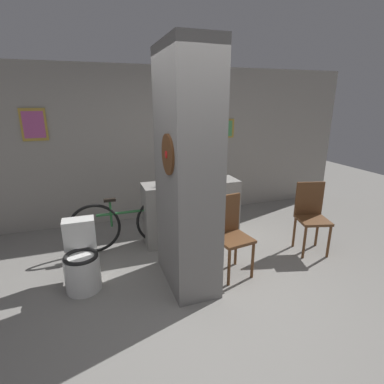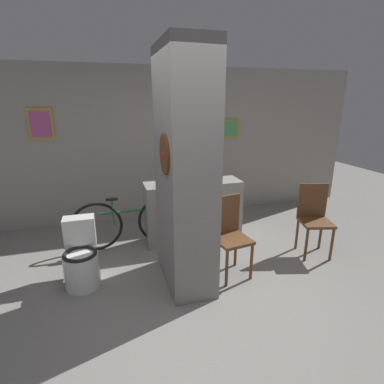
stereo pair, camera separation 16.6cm
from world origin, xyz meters
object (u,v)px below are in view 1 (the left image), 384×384
object	(u,v)px
chair_by_doorway	(311,214)
bottle_tall	(169,178)
toilet	(82,261)
chair_near_pillar	(230,232)
bicycle	(129,223)

from	to	relation	value
chair_by_doorway	bottle_tall	bearing A→B (deg)	169.42
toilet	chair_by_doorway	bearing A→B (deg)	-2.11
chair_near_pillar	bicycle	bearing A→B (deg)	126.68
toilet	chair_near_pillar	xyz separation A→B (m)	(1.71, -0.27, 0.22)
bicycle	chair_near_pillar	bearing A→B (deg)	-44.60
chair_by_doorway	bicycle	bearing A→B (deg)	174.39
chair_near_pillar	chair_by_doorway	xyz separation A→B (m)	(1.32, 0.16, 0.00)
chair_by_doorway	bicycle	distance (m)	2.57
chair_near_pillar	toilet	bearing A→B (deg)	162.34
bicycle	bottle_tall	xyz separation A→B (m)	(0.60, -0.04, 0.62)
toilet	chair_near_pillar	distance (m)	1.74
bottle_tall	chair_near_pillar	bearing A→B (deg)	-65.03
chair_near_pillar	bottle_tall	bearing A→B (deg)	106.25
chair_by_doorway	chair_near_pillar	bearing A→B (deg)	-158.22
chair_near_pillar	chair_by_doorway	world-z (taller)	same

